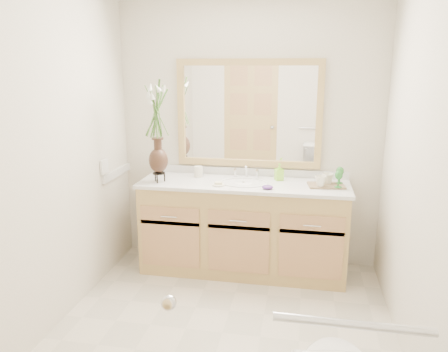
% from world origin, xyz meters
% --- Properties ---
extents(floor, '(2.60, 2.60, 0.00)m').
position_xyz_m(floor, '(0.00, 0.00, 0.00)').
color(floor, '#BDB5A1').
rests_on(floor, ground).
extents(wall_back, '(2.40, 0.02, 2.40)m').
position_xyz_m(wall_back, '(0.00, 1.30, 1.20)').
color(wall_back, silver).
rests_on(wall_back, floor).
extents(wall_front, '(2.40, 0.02, 2.40)m').
position_xyz_m(wall_front, '(0.00, -1.30, 1.20)').
color(wall_front, silver).
rests_on(wall_front, floor).
extents(wall_left, '(0.02, 2.60, 2.40)m').
position_xyz_m(wall_left, '(-1.20, 0.00, 1.20)').
color(wall_left, silver).
rests_on(wall_left, floor).
extents(wall_right, '(0.02, 2.60, 2.40)m').
position_xyz_m(wall_right, '(1.20, 0.00, 1.20)').
color(wall_right, silver).
rests_on(wall_right, floor).
extents(vanity, '(1.80, 0.55, 0.80)m').
position_xyz_m(vanity, '(0.00, 1.01, 0.40)').
color(vanity, tan).
rests_on(vanity, floor).
extents(counter, '(1.84, 0.57, 0.03)m').
position_xyz_m(counter, '(0.00, 1.01, 0.82)').
color(counter, silver).
rests_on(counter, vanity).
extents(sink, '(0.38, 0.34, 0.23)m').
position_xyz_m(sink, '(0.00, 1.00, 0.78)').
color(sink, white).
rests_on(sink, counter).
extents(mirror, '(1.32, 0.04, 0.97)m').
position_xyz_m(mirror, '(0.00, 1.28, 1.41)').
color(mirror, white).
rests_on(mirror, wall_back).
extents(switch_plate, '(0.02, 0.12, 0.12)m').
position_xyz_m(switch_plate, '(-1.19, 0.76, 0.98)').
color(switch_plate, white).
rests_on(switch_plate, wall_left).
extents(door, '(0.80, 0.03, 2.00)m').
position_xyz_m(door, '(-0.30, -1.29, 1.00)').
color(door, tan).
rests_on(door, floor).
extents(grab_bar, '(0.55, 0.03, 0.03)m').
position_xyz_m(grab_bar, '(0.70, -1.27, 0.95)').
color(grab_bar, silver).
rests_on(grab_bar, wall_front).
extents(flower_vase, '(0.20, 0.20, 0.81)m').
position_xyz_m(flower_vase, '(-0.74, 0.90, 1.38)').
color(flower_vase, black).
rests_on(flower_vase, counter).
extents(tumbler, '(0.08, 0.08, 0.10)m').
position_xyz_m(tumbler, '(-0.44, 1.14, 0.88)').
color(tumbler, beige).
rests_on(tumbler, counter).
extents(soap_dish, '(0.11, 0.11, 0.03)m').
position_xyz_m(soap_dish, '(-0.20, 0.87, 0.84)').
color(soap_dish, beige).
rests_on(soap_dish, counter).
extents(soap_bottle, '(0.08, 0.08, 0.14)m').
position_xyz_m(soap_bottle, '(0.30, 1.15, 0.90)').
color(soap_bottle, '#92E636').
rests_on(soap_bottle, counter).
extents(purple_dish, '(0.10, 0.09, 0.03)m').
position_xyz_m(purple_dish, '(0.22, 0.84, 0.85)').
color(purple_dish, '#4D2571').
rests_on(purple_dish, counter).
extents(tray, '(0.33, 0.24, 0.02)m').
position_xyz_m(tray, '(0.71, 1.02, 0.84)').
color(tray, brown).
rests_on(tray, counter).
extents(mug_left, '(0.11, 0.11, 0.09)m').
position_xyz_m(mug_left, '(0.66, 0.96, 0.89)').
color(mug_left, beige).
rests_on(mug_left, tray).
extents(mug_right, '(0.10, 0.09, 0.09)m').
position_xyz_m(mug_right, '(0.72, 1.06, 0.89)').
color(mug_right, beige).
rests_on(mug_right, tray).
extents(goblet_front, '(0.06, 0.06, 0.14)m').
position_xyz_m(goblet_front, '(0.80, 0.95, 0.94)').
color(goblet_front, '#257126').
rests_on(goblet_front, tray).
extents(goblet_back, '(0.06, 0.06, 0.15)m').
position_xyz_m(goblet_back, '(0.82, 1.08, 0.94)').
color(goblet_back, '#257126').
rests_on(goblet_back, tray).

